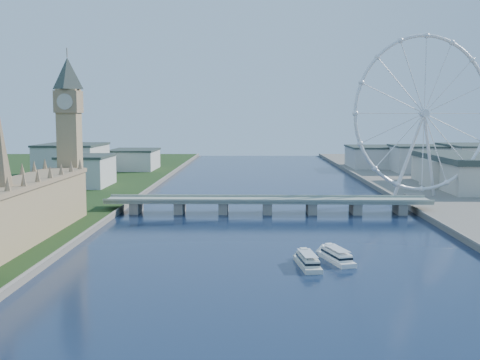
{
  "coord_description": "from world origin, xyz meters",
  "views": [
    {
      "loc": [
        -9.98,
        -106.43,
        66.05
      ],
      "look_at": [
        -16.76,
        210.0,
        32.24
      ],
      "focal_mm": 45.0,
      "sensor_mm": 36.0,
      "label": 1
    }
  ],
  "objects": [
    {
      "name": "parliament_range",
      "position": [
        -128.0,
        170.0,
        18.48
      ],
      "size": [
        24.0,
        200.0,
        70.0
      ],
      "color": "tan",
      "rests_on": "ground"
    },
    {
      "name": "big_ben",
      "position": [
        -128.0,
        278.0,
        66.57
      ],
      "size": [
        20.02,
        20.02,
        110.0
      ],
      "color": "tan",
      "rests_on": "ground"
    },
    {
      "name": "westminster_bridge",
      "position": [
        0.0,
        300.0,
        6.63
      ],
      "size": [
        220.0,
        22.0,
        9.5
      ],
      "color": "gray",
      "rests_on": "ground"
    },
    {
      "name": "london_eye",
      "position": [
        119.98,
        355.08,
        67.52
      ],
      "size": [
        113.6,
        39.12,
        124.3
      ],
      "color": "silver",
      "rests_on": "ground"
    },
    {
      "name": "county_hall",
      "position": [
        175.0,
        430.0,
        0.0
      ],
      "size": [
        54.0,
        144.0,
        35.0
      ],
      "primitive_type": null,
      "color": "beige",
      "rests_on": "ground"
    },
    {
      "name": "city_skyline",
      "position": [
        39.22,
        560.08,
        16.96
      ],
      "size": [
        505.0,
        280.0,
        32.0
      ],
      "color": "beige",
      "rests_on": "ground"
    },
    {
      "name": "tour_boat_near",
      "position": [
        14.2,
        152.73,
        0.0
      ],
      "size": [
        11.28,
        30.89,
        6.67
      ],
      "primitive_type": null,
      "rotation": [
        0.0,
        0.0,
        0.12
      ],
      "color": "silver",
      "rests_on": "ground"
    },
    {
      "name": "tour_boat_far",
      "position": [
        28.23,
        162.59,
        0.0
      ],
      "size": [
        15.73,
        31.37,
        6.72
      ],
      "primitive_type": null,
      "rotation": [
        0.0,
        0.0,
        0.27
      ],
      "color": "white",
      "rests_on": "ground"
    }
  ]
}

